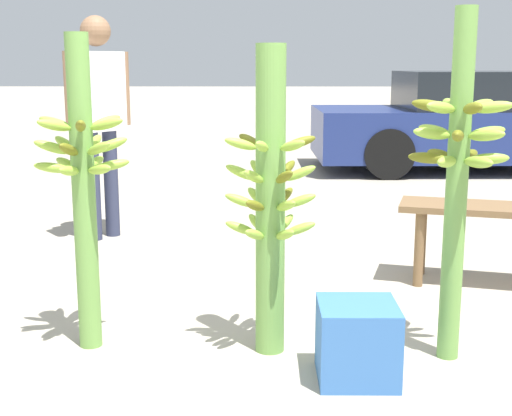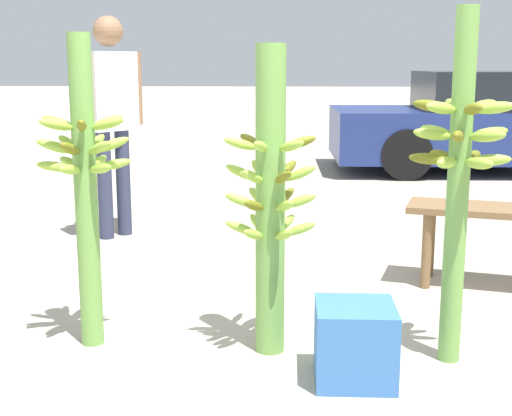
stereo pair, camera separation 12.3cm
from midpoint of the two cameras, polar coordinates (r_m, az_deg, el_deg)
name	(u,v)px [view 2 (the right image)]	position (r m, az deg, el deg)	size (l,w,h in m)	color
ground_plane	(270,370)	(3.33, 2.22, -12.85)	(80.00, 80.00, 0.00)	#A89E8C
banana_stalk_left	(85,181)	(3.48, -12.51, 2.08)	(0.44, 0.45, 1.51)	#6B9E47
banana_stalk_center	(270,200)	(3.32, 2.21, 0.65)	(0.44, 0.44, 1.46)	#6B9E47
banana_stalk_right	(459,171)	(3.33, 16.95, 2.81)	(0.45, 0.45, 1.62)	#6B9E47
vendor_person	(111,106)	(5.71, -10.91, 8.01)	(0.45, 0.53, 1.73)	#2D334C
parked_car	(501,123)	(9.75, 19.36, 6.45)	(4.22, 1.83, 1.27)	navy
produce_crate	(355,343)	(3.20, 9.02, -10.63)	(0.34, 0.34, 0.34)	#386BB2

